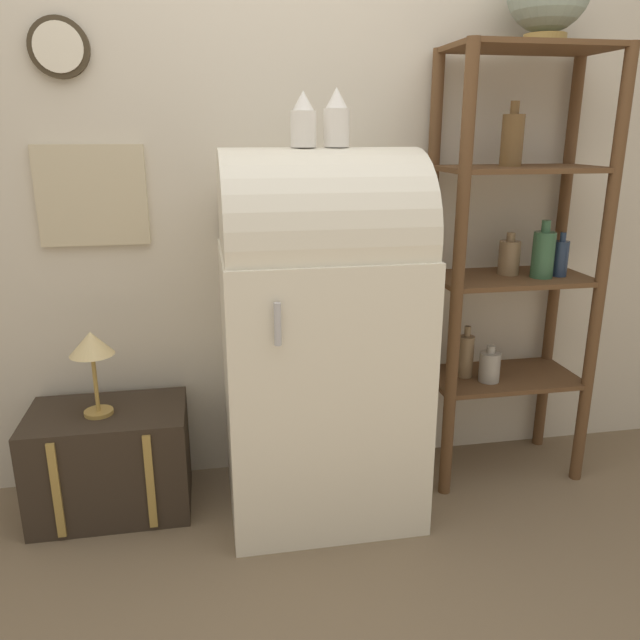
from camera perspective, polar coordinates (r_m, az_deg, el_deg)
ground_plane at (r=2.56m, az=0.95°, el=-18.63°), size 12.00×12.00×0.00m
wall_back at (r=2.65m, az=-1.54°, el=13.93°), size 7.00×0.09×2.70m
refrigerator at (r=2.42m, az=-0.01°, el=-1.10°), size 0.74×0.68×1.43m
suitcase_trunk at (r=2.71m, az=-18.57°, el=-12.04°), size 0.61×0.40×0.43m
shelf_unit at (r=2.74m, az=17.27°, el=5.96°), size 0.67×0.38×1.80m
vase_left at (r=2.28m, az=-1.53°, el=17.71°), size 0.09×0.09×0.19m
vase_center at (r=2.31m, az=1.52°, el=17.85°), size 0.09×0.09×0.20m
desk_lamp at (r=2.50m, az=-20.15°, el=-2.52°), size 0.17×0.17×0.34m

